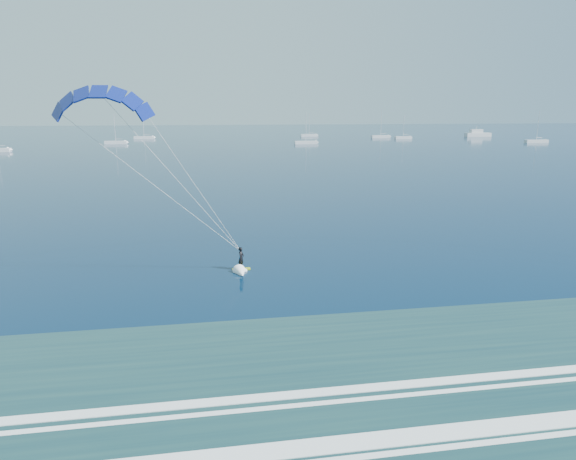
% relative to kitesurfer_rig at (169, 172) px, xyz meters
% --- Properties ---
extents(kitesurfer_rig, '(16.09, 4.38, 16.27)m').
position_rel_kitesurfer_rig_xyz_m(kitesurfer_rig, '(0.00, 0.00, 0.00)').
color(kitesurfer_rig, '#9EBD16').
rests_on(kitesurfer_rig, ground).
extents(motor_yacht, '(13.04, 3.48, 5.65)m').
position_rel_kitesurfer_rig_xyz_m(motor_yacht, '(140.15, 201.37, -7.29)').
color(motor_yacht, silver).
rests_on(motor_yacht, ground).
extents(sailboat_1, '(8.56, 2.40, 11.77)m').
position_rel_kitesurfer_rig_xyz_m(sailboat_1, '(-30.66, 173.28, -8.03)').
color(sailboat_1, silver).
rests_on(sailboat_1, ground).
extents(sailboat_2, '(9.17, 2.40, 12.30)m').
position_rel_kitesurfer_rig_xyz_m(sailboat_2, '(-23.27, 208.39, -8.03)').
color(sailboat_2, silver).
rests_on(sailboat_2, ground).
extents(sailboat_3, '(9.04, 2.40, 12.50)m').
position_rel_kitesurfer_rig_xyz_m(sailboat_3, '(43.75, 160.54, -8.03)').
color(sailboat_3, silver).
rests_on(sailboat_3, ground).
extents(sailboat_4, '(8.39, 2.40, 11.45)m').
position_rel_kitesurfer_rig_xyz_m(sailboat_4, '(56.70, 216.08, -8.03)').
color(sailboat_4, silver).
rests_on(sailboat_4, ground).
extents(sailboat_5, '(7.77, 2.40, 10.74)m').
position_rel_kitesurfer_rig_xyz_m(sailboat_5, '(95.44, 188.03, -8.04)').
color(sailboat_5, silver).
rests_on(sailboat_5, ground).
extents(sailboat_6, '(9.74, 2.40, 13.06)m').
position_rel_kitesurfer_rig_xyz_m(sailboat_6, '(139.13, 152.86, -8.02)').
color(sailboat_6, silver).
rests_on(sailboat_6, ground).
extents(sailboat_8, '(9.10, 2.40, 13.80)m').
position_rel_kitesurfer_rig_xyz_m(sailboat_8, '(88.45, 199.07, -8.01)').
color(sailboat_8, silver).
rests_on(sailboat_8, ground).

